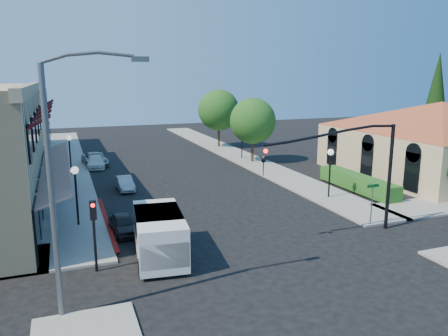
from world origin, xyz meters
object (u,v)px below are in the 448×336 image
object	(u,v)px
conifer_far	(436,97)
lamppost_right_far	(242,133)
signal_mast_arm	(359,161)
secondary_signal	(94,223)
street_tree_b	(219,110)
cobra_streetlight	(61,175)
white_van	(159,233)
parked_car_a	(123,224)
parked_car_b	(125,183)
street_name_sign	(372,198)
lamppost_left_near	(75,181)
lamppost_right_near	(330,161)
parked_car_c	(96,162)
parked_car_d	(95,159)
street_tree_a	(253,121)
lamppost_left_far	(69,145)

from	to	relation	value
conifer_far	lamppost_right_far	bearing A→B (deg)	162.90
signal_mast_arm	conifer_far	bearing A→B (deg)	36.70
secondary_signal	street_tree_b	bearing A→B (deg)	61.23
cobra_streetlight	white_van	xyz separation A→B (m)	(4.13, 3.95, -3.99)
white_van	parked_car_a	world-z (taller)	white_van
parked_car_b	parked_car_a	bearing A→B (deg)	-99.82
cobra_streetlight	street_name_sign	distance (m)	17.54
lamppost_left_near	lamppost_right_near	bearing A→B (deg)	0.00
signal_mast_arm	street_tree_b	bearing A→B (deg)	84.49
street_tree_b	parked_car_c	xyz separation A→B (m)	(-15.00, -7.14, -3.98)
parked_car_b	parked_car_c	xyz separation A→B (m)	(-1.40, 9.43, 0.05)
cobra_streetlight	parked_car_d	size ratio (longest dim) A/B	2.10
lamppost_left_near	parked_car_a	bearing A→B (deg)	-41.01
lamppost_right_far	lamppost_left_near	bearing A→B (deg)	-136.74
white_van	lamppost_left_near	bearing A→B (deg)	119.87
street_tree_b	lamppost_right_far	distance (m)	8.21
signal_mast_arm	lamppost_left_near	size ratio (longest dim) A/B	2.24
white_van	parked_car_c	bearing A→B (deg)	92.94
street_tree_a	lamppost_left_near	size ratio (longest dim) A/B	1.82
parked_car_a	secondary_signal	bearing A→B (deg)	-115.80
street_tree_a	parked_car_d	bearing A→B (deg)	165.07
conifer_far	lamppost_right_near	size ratio (longest dim) A/B	3.08
signal_mast_arm	parked_car_b	xyz separation A→B (m)	(-10.66, 13.93, -3.56)
street_tree_b	conifer_far	bearing A→B (deg)	-36.10
cobra_streetlight	lamppost_right_near	size ratio (longest dim) A/B	2.61
parked_car_b	street_name_sign	bearing A→B (deg)	-48.47
secondary_signal	lamppost_left_far	world-z (taller)	lamppost_left_far
secondary_signal	parked_car_b	xyz separation A→B (m)	(3.20, 14.02, -1.79)
lamppost_right_near	parked_car_c	bearing A→B (deg)	131.09
lamppost_right_far	parked_car_b	xyz separation A→B (m)	(-13.30, -8.57, -2.21)
lamppost_left_far	parked_car_d	size ratio (longest dim) A/B	0.81
secondary_signal	white_van	bearing A→B (deg)	10.28
street_tree_a	parked_car_a	distance (m)	22.23
street_tree_a	white_van	world-z (taller)	street_tree_a
lamppost_left_far	white_van	size ratio (longest dim) A/B	0.69
secondary_signal	parked_car_a	xyz separation A→B (m)	(1.80, 4.59, -1.78)
secondary_signal	street_name_sign	size ratio (longest dim) A/B	1.33
cobra_streetlight	lamppost_left_near	size ratio (longest dim) A/B	2.61
cobra_streetlight	parked_car_d	distance (m)	28.54
secondary_signal	street_name_sign	bearing A→B (deg)	2.93
street_name_sign	parked_car_a	world-z (taller)	street_name_sign
street_tree_a	parked_car_d	world-z (taller)	street_tree_a
lamppost_right_far	white_van	size ratio (longest dim) A/B	0.69
secondary_signal	cobra_streetlight	distance (m)	4.65
white_van	street_tree_a	bearing A→B (deg)	55.42
street_name_sign	parked_car_b	xyz separation A→B (m)	(-12.30, 13.23, -1.17)
street_tree_a	parked_car_a	bearing A→B (deg)	-133.15
lamppost_left_near	white_van	size ratio (longest dim) A/B	0.69
lamppost_right_near	parked_car_d	distance (m)	23.34
lamppost_left_far	parked_car_c	world-z (taller)	lamppost_left_far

